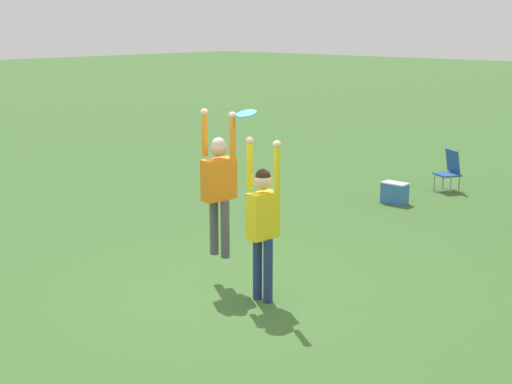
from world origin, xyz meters
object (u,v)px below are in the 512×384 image
at_px(frisbee, 246,114).
at_px(camping_chair_0, 450,168).
at_px(person_defending, 263,217).
at_px(cooler_box, 395,193).
at_px(person_jumping, 219,181).

bearing_deg(frisbee, camping_chair_0, 96.66).
distance_m(frisbee, camping_chair_0, 7.43).
distance_m(person_defending, camping_chair_0, 7.40).
relative_size(person_defending, camping_chair_0, 2.42).
relative_size(camping_chair_0, cooler_box, 1.74).
relative_size(frisbee, cooler_box, 0.54).
relative_size(person_defending, cooler_box, 4.21).
distance_m(person_defending, cooler_box, 5.78).
distance_m(camping_chair_0, cooler_box, 1.79).
bearing_deg(cooler_box, person_defending, -74.94).
distance_m(person_jumping, person_defending, 0.93).
xyz_separation_m(frisbee, cooler_box, (-1.08, 5.39, -2.15)).
height_order(person_defending, cooler_box, person_defending).
bearing_deg(camping_chair_0, frisbee, 126.49).
distance_m(person_jumping, frisbee, 1.04).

